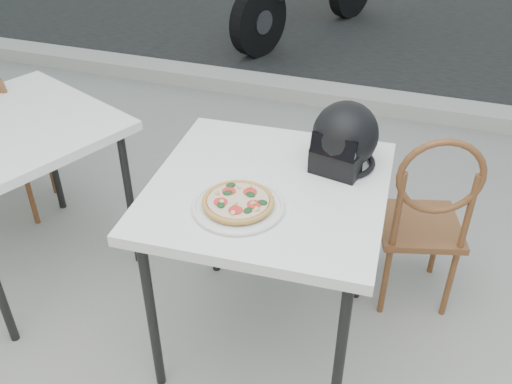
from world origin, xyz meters
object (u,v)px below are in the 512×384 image
(helmet, at_px, (344,139))
(pizza, at_px, (238,201))
(plate, at_px, (238,206))
(cafe_table_side, at_px, (7,140))
(cafe_chair_main, at_px, (426,213))
(cafe_table_main, at_px, (268,201))

(helmet, bearing_deg, pizza, -114.36)
(plate, relative_size, cafe_table_side, 0.38)
(helmet, height_order, cafe_chair_main, helmet)
(plate, xyz_separation_m, helmet, (0.29, 0.41, 0.11))
(plate, bearing_deg, cafe_chair_main, 43.20)
(helmet, xyz_separation_m, cafe_chair_main, (0.36, 0.21, -0.42))
(helmet, distance_m, cafe_chair_main, 0.60)
(cafe_table_main, bearing_deg, cafe_chair_main, 36.05)
(plate, height_order, cafe_chair_main, cafe_chair_main)
(plate, distance_m, helmet, 0.51)
(cafe_table_main, distance_m, pizza, 0.22)
(cafe_table_main, relative_size, plate, 2.12)
(cafe_table_side, bearing_deg, cafe_chair_main, 10.50)
(cafe_table_main, distance_m, helmet, 0.38)
(cafe_chair_main, relative_size, cafe_table_side, 0.84)
(cafe_table_main, distance_m, plate, 0.21)
(cafe_table_main, bearing_deg, cafe_table_side, 176.10)
(pizza, distance_m, cafe_chair_main, 0.96)
(pizza, bearing_deg, cafe_chair_main, 43.20)
(cafe_chair_main, bearing_deg, cafe_table_side, -4.89)
(pizza, xyz_separation_m, helmet, (0.29, 0.41, 0.09))
(cafe_table_main, bearing_deg, helmet, 44.01)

